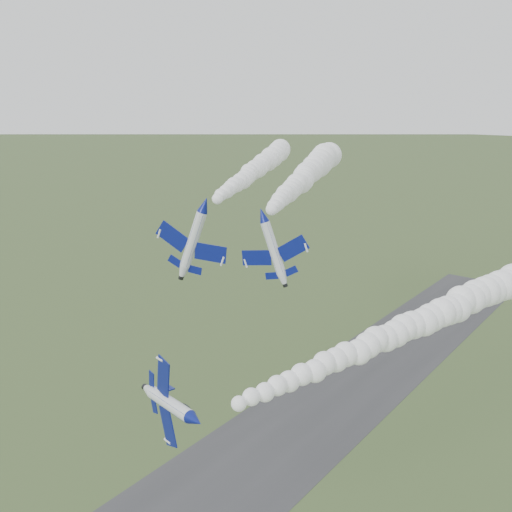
# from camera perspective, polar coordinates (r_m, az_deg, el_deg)

# --- Properties ---
(runway) EXTENTS (24.00, 260.00, 0.04)m
(runway) POSITION_cam_1_polar(r_m,az_deg,el_deg) (107.08, 0.07, -19.67)
(runway) COLOR #323234
(runway) RESTS_ON ground
(jet_lead) EXTENTS (6.07, 13.04, 10.85)m
(jet_lead) POSITION_cam_1_polar(r_m,az_deg,el_deg) (63.81, -6.15, -16.08)
(jet_lead) COLOR silver
(smoke_trail_jet_lead) EXTENTS (19.70, 57.96, 5.14)m
(smoke_trail_jet_lead) POSITION_cam_1_polar(r_m,az_deg,el_deg) (81.73, 14.24, -7.26)
(smoke_trail_jet_lead) COLOR white
(jet_pair_left) EXTENTS (11.26, 13.68, 4.73)m
(jet_pair_left) POSITION_cam_1_polar(r_m,az_deg,el_deg) (86.94, -5.19, 5.14)
(jet_pair_left) COLOR silver
(smoke_trail_jet_pair_left) EXTENTS (26.71, 55.17, 5.01)m
(smoke_trail_jet_pair_left) POSITION_cam_1_polar(r_m,az_deg,el_deg) (117.72, -0.04, 8.67)
(smoke_trail_jet_pair_left) COLOR white
(jet_pair_right) EXTENTS (9.52, 11.49, 3.90)m
(jet_pair_right) POSITION_cam_1_polar(r_m,az_deg,el_deg) (80.36, 0.65, 4.12)
(jet_pair_right) COLOR silver
(smoke_trail_jet_pair_right) EXTENTS (27.91, 55.53, 5.96)m
(smoke_trail_jet_pair_right) POSITION_cam_1_polar(r_m,az_deg,el_deg) (110.15, 4.96, 7.97)
(smoke_trail_jet_pair_right) COLOR white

